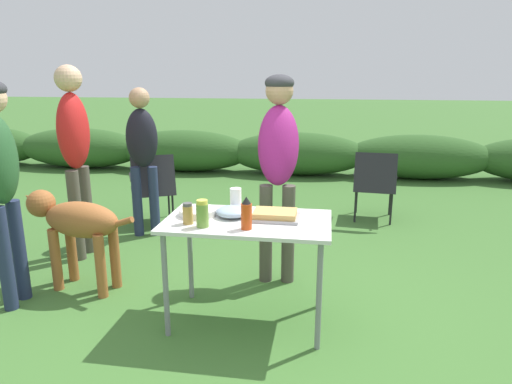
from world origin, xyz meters
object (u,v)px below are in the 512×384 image
(camp_chair_near_hedge, at_px, (375,182))
(spice_jar, at_px, (188,214))
(folding_table, at_px, (248,231))
(food_tray, at_px, (275,215))
(hot_sauce_bottle, at_px, (246,214))
(relish_jar, at_px, (202,214))
(standing_person_in_red_jacket, at_px, (142,148))
(plate_stack, at_px, (198,212))
(standing_person_in_navy_coat, at_px, (278,151))
(camp_chair_green_behind_table, at_px, (153,186))
(dog, at_px, (76,223))
(paper_cup_stack, at_px, (236,199))
(standing_person_in_olive_jacket, at_px, (75,143))
(mixing_bowl, at_px, (232,212))

(camp_chair_near_hedge, bearing_deg, spice_jar, -113.84)
(spice_jar, xyz_separation_m, camp_chair_near_hedge, (1.42, 2.57, -0.34))
(folding_table, distance_m, food_tray, 0.21)
(hot_sauce_bottle, bearing_deg, relish_jar, -179.54)
(spice_jar, xyz_separation_m, standing_person_in_red_jacket, (-1.01, 1.71, 0.14))
(standing_person_in_red_jacket, bearing_deg, plate_stack, -70.69)
(standing_person_in_navy_coat, bearing_deg, plate_stack, -127.08)
(plate_stack, height_order, camp_chair_green_behind_table, camp_chair_green_behind_table)
(spice_jar, bearing_deg, dog, 157.51)
(relish_jar, xyz_separation_m, camp_chair_green_behind_table, (-1.15, 2.06, -0.36))
(paper_cup_stack, bearing_deg, standing_person_in_red_jacket, 132.63)
(food_tray, bearing_deg, spice_jar, -161.15)
(folding_table, distance_m, relish_jar, 0.35)
(relish_jar, xyz_separation_m, standing_person_in_olive_jacket, (-1.49, 1.12, 0.25))
(hot_sauce_bottle, relative_size, relish_jar, 1.19)
(relish_jar, bearing_deg, standing_person_in_red_jacket, 122.53)
(hot_sauce_bottle, height_order, camp_chair_near_hedge, hot_sauce_bottle)
(spice_jar, relative_size, relish_jar, 0.79)
(hot_sauce_bottle, relative_size, dog, 0.21)
(dog, bearing_deg, spice_jar, -103.53)
(paper_cup_stack, height_order, relish_jar, relish_jar)
(standing_person_in_olive_jacket, height_order, camp_chair_green_behind_table, standing_person_in_olive_jacket)
(hot_sauce_bottle, xyz_separation_m, standing_person_in_olive_jacket, (-1.77, 1.12, 0.24))
(food_tray, bearing_deg, plate_stack, 179.98)
(paper_cup_stack, xyz_separation_m, dog, (-1.30, 0.09, -0.28))
(relish_jar, xyz_separation_m, standing_person_in_navy_coat, (0.37, 0.98, 0.25))
(plate_stack, xyz_separation_m, camp_chair_near_hedge, (1.41, 2.38, -0.29))
(spice_jar, bearing_deg, paper_cup_stack, 54.57)
(folding_table, relative_size, camp_chair_green_behind_table, 1.32)
(plate_stack, relative_size, camp_chair_near_hedge, 0.31)
(folding_table, distance_m, camp_chair_green_behind_table, 2.35)
(standing_person_in_red_jacket, bearing_deg, food_tray, -58.99)
(camp_chair_near_hedge, bearing_deg, dog, -134.20)
(spice_jar, xyz_separation_m, camp_chair_green_behind_table, (-1.04, 2.01, -0.34))
(folding_table, distance_m, standing_person_in_red_jacket, 2.10)
(mixing_bowl, distance_m, standing_person_in_red_jacket, 1.98)
(paper_cup_stack, bearing_deg, camp_chair_green_behind_table, 127.69)
(mixing_bowl, xyz_separation_m, dog, (-1.31, 0.25, -0.24))
(standing_person_in_olive_jacket, bearing_deg, standing_person_in_red_jacket, -30.40)
(food_tray, height_order, paper_cup_stack, paper_cup_stack)
(standing_person_in_olive_jacket, bearing_deg, hot_sauce_bottle, -122.43)
(folding_table, relative_size, standing_person_in_olive_jacket, 0.63)
(food_tray, xyz_separation_m, standing_person_in_red_jacket, (-1.55, 1.52, 0.18))
(folding_table, bearing_deg, spice_jar, -159.40)
(folding_table, relative_size, mixing_bowl, 5.02)
(food_tray, distance_m, dog, 1.64)
(dog, height_order, camp_chair_green_behind_table, camp_chair_green_behind_table)
(mixing_bowl, relative_size, camp_chair_green_behind_table, 0.26)
(mixing_bowl, relative_size, standing_person_in_olive_jacket, 0.12)
(plate_stack, bearing_deg, food_tray, -0.02)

